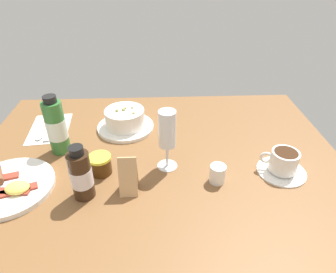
% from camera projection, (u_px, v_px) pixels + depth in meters
% --- Properties ---
extents(ground_plane, '(1.10, 0.84, 0.03)m').
position_uv_depth(ground_plane, '(157.00, 163.00, 0.88)').
color(ground_plane, brown).
extents(porridge_bowl, '(0.19, 0.19, 0.08)m').
position_uv_depth(porridge_bowl, '(124.00, 120.00, 0.99)').
color(porridge_bowl, white).
rests_on(porridge_bowl, ground_plane).
extents(cutlery_setting, '(0.15, 0.21, 0.01)m').
position_uv_depth(cutlery_setting, '(48.00, 129.00, 1.01)').
color(cutlery_setting, white).
rests_on(cutlery_setting, ground_plane).
extents(coffee_cup, '(0.13, 0.13, 0.07)m').
position_uv_depth(coffee_cup, '(282.00, 163.00, 0.80)').
color(coffee_cup, white).
rests_on(coffee_cup, ground_plane).
extents(creamer_jug, '(0.04, 0.05, 0.06)m').
position_uv_depth(creamer_jug, '(217.00, 174.00, 0.77)').
color(creamer_jug, white).
rests_on(creamer_jug, ground_plane).
extents(wine_glass, '(0.06, 0.06, 0.18)m').
position_uv_depth(wine_glass, '(166.00, 132.00, 0.78)').
color(wine_glass, white).
rests_on(wine_glass, ground_plane).
extents(jam_jar, '(0.06, 0.06, 0.06)m').
position_uv_depth(jam_jar, '(99.00, 164.00, 0.80)').
color(jam_jar, '#46290E').
rests_on(jam_jar, ground_plane).
extents(sauce_bottle_green, '(0.06, 0.06, 0.18)m').
position_uv_depth(sauce_bottle_green, '(55.00, 127.00, 0.86)').
color(sauce_bottle_green, '#337233').
rests_on(sauce_bottle_green, ground_plane).
extents(sauce_bottle_brown, '(0.05, 0.05, 0.15)m').
position_uv_depth(sauce_bottle_brown, '(80.00, 175.00, 0.71)').
color(sauce_bottle_brown, '#382314').
rests_on(sauce_bottle_brown, ground_plane).
extents(breakfast_plate, '(0.23, 0.23, 0.04)m').
position_uv_depth(breakfast_plate, '(8.00, 186.00, 0.76)').
color(breakfast_plate, white).
rests_on(breakfast_plate, ground_plane).
extents(menu_card, '(0.05, 0.05, 0.11)m').
position_uv_depth(menu_card, '(127.00, 175.00, 0.73)').
color(menu_card, tan).
rests_on(menu_card, ground_plane).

